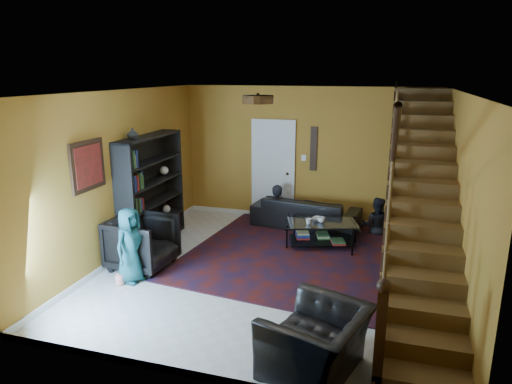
% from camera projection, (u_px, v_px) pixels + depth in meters
% --- Properties ---
extents(floor, '(5.50, 5.50, 0.00)m').
position_uv_depth(floor, '(272.00, 272.00, 7.24)').
color(floor, beige).
rests_on(floor, ground).
extents(room, '(5.50, 5.50, 5.50)m').
position_uv_depth(room, '(223.00, 233.00, 8.83)').
color(room, '#AF6E27').
rests_on(room, ground).
extents(staircase, '(0.95, 5.02, 3.18)m').
position_uv_depth(staircase, '(421.00, 198.00, 6.29)').
color(staircase, brown).
rests_on(staircase, floor).
extents(bookshelf, '(0.35, 1.80, 2.00)m').
position_uv_depth(bookshelf, '(152.00, 193.00, 8.21)').
color(bookshelf, black).
rests_on(bookshelf, floor).
extents(door, '(0.82, 0.05, 2.05)m').
position_uv_depth(door, '(273.00, 171.00, 9.69)').
color(door, silver).
rests_on(door, floor).
extents(framed_picture, '(0.04, 0.74, 0.74)m').
position_uv_depth(framed_picture, '(88.00, 166.00, 6.67)').
color(framed_picture, maroon).
rests_on(framed_picture, room).
extents(wall_hanging, '(0.14, 0.03, 0.90)m').
position_uv_depth(wall_hanging, '(314.00, 149.00, 9.33)').
color(wall_hanging, black).
rests_on(wall_hanging, room).
extents(ceiling_fixture, '(0.40, 0.40, 0.10)m').
position_uv_depth(ceiling_fixture, '(258.00, 99.00, 5.79)').
color(ceiling_fixture, '#3F2814').
rests_on(ceiling_fixture, room).
extents(rug, '(4.37, 4.87, 0.02)m').
position_uv_depth(rug, '(312.00, 249.00, 8.16)').
color(rug, '#40100B').
rests_on(rug, floor).
extents(sofa, '(2.23, 1.10, 0.62)m').
position_uv_depth(sofa, '(306.00, 212.00, 9.26)').
color(sofa, black).
rests_on(sofa, floor).
extents(armchair_left, '(1.00, 0.97, 0.85)m').
position_uv_depth(armchair_left, '(142.00, 242.00, 7.32)').
color(armchair_left, black).
rests_on(armchair_left, floor).
extents(armchair_right, '(1.21, 1.30, 0.70)m').
position_uv_depth(armchair_right, '(316.00, 342.00, 4.77)').
color(armchair_right, black).
rests_on(armchair_right, floor).
extents(person_adult_a, '(0.48, 0.33, 1.29)m').
position_uv_depth(person_adult_a, '(277.00, 214.00, 9.51)').
color(person_adult_a, black).
rests_on(person_adult_a, sofa).
extents(person_adult_b, '(0.62, 0.51, 1.17)m').
position_uv_depth(person_adult_b, '(376.00, 226.00, 8.96)').
color(person_adult_b, black).
rests_on(person_adult_b, sofa).
extents(person_child, '(0.49, 0.63, 1.16)m').
position_uv_depth(person_child, '(130.00, 245.00, 6.79)').
color(person_child, '#194E5F').
rests_on(person_child, armchair_left).
extents(coffee_table, '(1.37, 1.04, 0.46)m').
position_uv_depth(coffee_table, '(322.00, 232.00, 8.24)').
color(coffee_table, black).
rests_on(coffee_table, floor).
extents(cup_a, '(0.16, 0.16, 0.10)m').
position_uv_depth(cup_a, '(321.00, 220.00, 8.17)').
color(cup_a, '#999999').
rests_on(cup_a, coffee_table).
extents(cup_b, '(0.11, 0.11, 0.10)m').
position_uv_depth(cup_b, '(308.00, 221.00, 8.09)').
color(cup_b, '#999999').
rests_on(cup_b, coffee_table).
extents(bowl, '(0.27, 0.27, 0.06)m').
position_uv_depth(bowl, '(318.00, 219.00, 8.26)').
color(bowl, '#999999').
rests_on(bowl, coffee_table).
extents(vase, '(0.18, 0.18, 0.19)m').
position_uv_depth(vase, '(133.00, 134.00, 7.46)').
color(vase, '#999999').
rests_on(vase, bookshelf).
extents(popcorn_bucket, '(0.16, 0.16, 0.15)m').
position_uv_depth(popcorn_bucket, '(120.00, 279.00, 6.79)').
color(popcorn_bucket, red).
rests_on(popcorn_bucket, rug).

